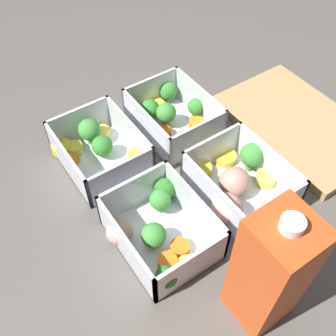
{
  "coord_description": "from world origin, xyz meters",
  "views": [
    {
      "loc": [
        0.33,
        -0.23,
        0.5
      ],
      "look_at": [
        0.0,
        0.0,
        0.02
      ],
      "focal_mm": 42.0,
      "sensor_mm": 36.0,
      "label": 1
    }
  ],
  "objects_px": {
    "container_near_right": "(157,230)",
    "container_far_left": "(171,115)",
    "juice_carton": "(270,272)",
    "container_near_left": "(99,148)",
    "container_far_right": "(237,183)"
  },
  "relations": [
    {
      "from": "container_near_left",
      "to": "container_far_left",
      "type": "xyz_separation_m",
      "value": [
        0.0,
        0.15,
        0.0
      ]
    },
    {
      "from": "container_near_right",
      "to": "container_far_left",
      "type": "distance_m",
      "value": 0.24
    },
    {
      "from": "container_near_left",
      "to": "juice_carton",
      "type": "distance_m",
      "value": 0.35
    },
    {
      "from": "container_far_left",
      "to": "container_near_right",
      "type": "bearing_deg",
      "value": -39.31
    },
    {
      "from": "container_near_right",
      "to": "container_far_left",
      "type": "bearing_deg",
      "value": 140.69
    },
    {
      "from": "juice_carton",
      "to": "container_far_left",
      "type": "bearing_deg",
      "value": 163.59
    },
    {
      "from": "container_near_left",
      "to": "container_far_left",
      "type": "height_order",
      "value": "same"
    },
    {
      "from": "container_near_right",
      "to": "juice_carton",
      "type": "distance_m",
      "value": 0.18
    },
    {
      "from": "container_far_right",
      "to": "container_far_left",
      "type": "bearing_deg",
      "value": 178.62
    },
    {
      "from": "container_near_left",
      "to": "container_far_right",
      "type": "xyz_separation_m",
      "value": [
        0.19,
        0.14,
        0.0
      ]
    },
    {
      "from": "container_near_left",
      "to": "container_far_right",
      "type": "bearing_deg",
      "value": 37.06
    },
    {
      "from": "container_near_right",
      "to": "juice_carton",
      "type": "xyz_separation_m",
      "value": [
        0.15,
        0.05,
        0.07
      ]
    },
    {
      "from": "container_near_left",
      "to": "container_far_left",
      "type": "relative_size",
      "value": 0.95
    },
    {
      "from": "container_near_left",
      "to": "container_near_right",
      "type": "height_order",
      "value": "same"
    },
    {
      "from": "container_near_left",
      "to": "container_near_right",
      "type": "xyz_separation_m",
      "value": [
        0.19,
        -0.01,
        0.0
      ]
    }
  ]
}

